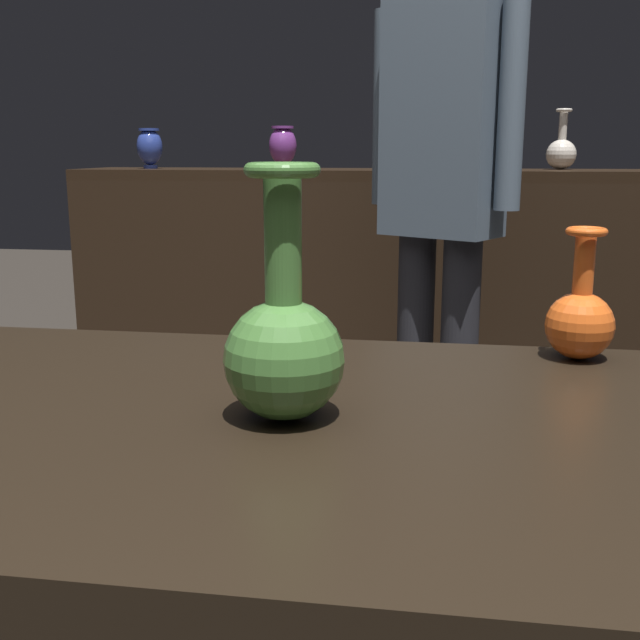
# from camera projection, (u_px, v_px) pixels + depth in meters

# --- Properties ---
(back_display_shelf) EXTENTS (2.60, 0.40, 0.99)m
(back_display_shelf) POSITION_uv_depth(u_px,v_px,m) (415.00, 300.00, 2.95)
(back_display_shelf) COLOR black
(back_display_shelf) RESTS_ON ground_plane
(vase_centerpiece) EXTENTS (0.12, 0.12, 0.25)m
(vase_centerpiece) POSITION_uv_depth(u_px,v_px,m) (284.00, 343.00, 0.74)
(vase_centerpiece) COLOR #477A38
(vase_centerpiece) RESTS_ON display_plinth
(vase_tall_behind) EXTENTS (0.09, 0.09, 0.17)m
(vase_tall_behind) POSITION_uv_depth(u_px,v_px,m) (580.00, 318.00, 0.97)
(vase_tall_behind) COLOR #E55B1E
(vase_tall_behind) RESTS_ON display_plinth
(shelf_vase_left) EXTENTS (0.11, 0.11, 0.16)m
(shelf_vase_left) POSITION_uv_depth(u_px,v_px,m) (283.00, 146.00, 2.92)
(shelf_vase_left) COLOR #7A388E
(shelf_vase_left) RESTS_ON back_display_shelf
(shelf_vase_right) EXTENTS (0.11, 0.11, 0.22)m
(shelf_vase_right) POSITION_uv_depth(u_px,v_px,m) (561.00, 151.00, 2.82)
(shelf_vase_right) COLOR silver
(shelf_vase_right) RESTS_ON back_display_shelf
(shelf_vase_far_left) EXTENTS (0.10, 0.10, 0.15)m
(shelf_vase_far_left) POSITION_uv_depth(u_px,v_px,m) (150.00, 147.00, 2.96)
(shelf_vase_far_left) COLOR #2D429E
(shelf_vase_far_left) RESTS_ON back_display_shelf
(shelf_vase_center) EXTENTS (0.11, 0.11, 0.21)m
(shelf_vase_center) POSITION_uv_depth(u_px,v_px,m) (419.00, 139.00, 2.82)
(shelf_vase_center) COLOR silver
(shelf_vase_center) RESTS_ON back_display_shelf
(visitor_center_back) EXTENTS (0.42, 0.32, 1.66)m
(visitor_center_back) POSITION_uv_depth(u_px,v_px,m) (442.00, 179.00, 2.16)
(visitor_center_back) COLOR #232328
(visitor_center_back) RESTS_ON ground_plane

